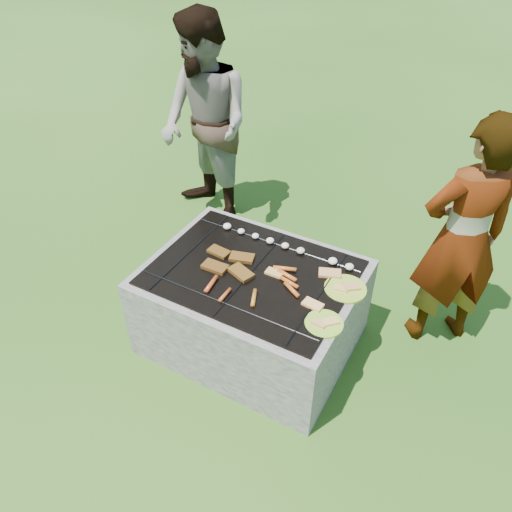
{
  "coord_description": "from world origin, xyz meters",
  "views": [
    {
      "loc": [
        1.16,
        -2.03,
        2.61
      ],
      "look_at": [
        0.0,
        0.05,
        0.7
      ],
      "focal_mm": 35.0,
      "sensor_mm": 36.0,
      "label": 1
    }
  ],
  "objects_px": {
    "plate_far": "(346,289)",
    "bystander": "(205,125)",
    "plate_near": "(324,323)",
    "fire_pit": "(252,310)",
    "cook": "(462,239)"
  },
  "relations": [
    {
      "from": "plate_far",
      "to": "bystander",
      "type": "distance_m",
      "value": 1.96
    },
    {
      "from": "plate_near",
      "to": "fire_pit",
      "type": "bearing_deg",
      "value": 161.58
    },
    {
      "from": "plate_far",
      "to": "bystander",
      "type": "bearing_deg",
      "value": 148.43
    },
    {
      "from": "fire_pit",
      "to": "bystander",
      "type": "height_order",
      "value": "bystander"
    },
    {
      "from": "plate_far",
      "to": "cook",
      "type": "xyz_separation_m",
      "value": [
        0.51,
        0.55,
        0.2
      ]
    },
    {
      "from": "plate_near",
      "to": "bystander",
      "type": "xyz_separation_m",
      "value": [
        -1.65,
        1.34,
        0.28
      ]
    },
    {
      "from": "cook",
      "to": "bystander",
      "type": "distance_m",
      "value": 2.22
    },
    {
      "from": "bystander",
      "to": "plate_near",
      "type": "bearing_deg",
      "value": -13.26
    },
    {
      "from": "fire_pit",
      "to": "cook",
      "type": "distance_m",
      "value": 1.38
    },
    {
      "from": "plate_far",
      "to": "bystander",
      "type": "relative_size",
      "value": 0.15
    },
    {
      "from": "plate_near",
      "to": "cook",
      "type": "height_order",
      "value": "cook"
    },
    {
      "from": "fire_pit",
      "to": "plate_near",
      "type": "distance_m",
      "value": 0.68
    },
    {
      "from": "plate_far",
      "to": "plate_near",
      "type": "bearing_deg",
      "value": -90.09
    },
    {
      "from": "fire_pit",
      "to": "cook",
      "type": "xyz_separation_m",
      "value": [
        1.08,
        0.68,
        0.53
      ]
    },
    {
      "from": "plate_near",
      "to": "cook",
      "type": "distance_m",
      "value": 1.03
    }
  ]
}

